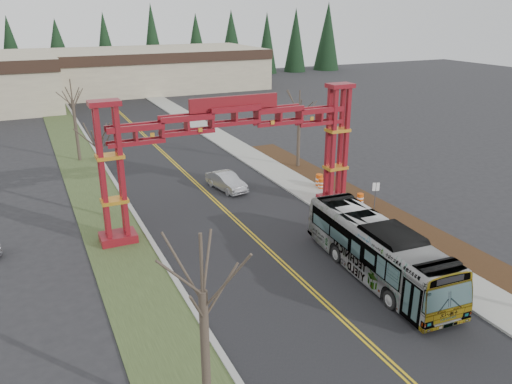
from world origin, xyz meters
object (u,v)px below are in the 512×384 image
retail_building_east (153,69)px  barrel_north (319,181)px  bare_tree_median_mid (98,141)px  silver_sedan (226,181)px  bare_tree_right_far (299,113)px  bare_tree_median_far (72,101)px  barrel_south (360,199)px  gateway_arch (235,136)px  transit_bus (378,250)px  barrel_mid (321,184)px  bare_tree_median_near (203,293)px  street_sign (376,191)px

retail_building_east → barrel_north: (-1.14, -58.50, -2.97)m
retail_building_east → barrel_north: 58.58m
bare_tree_median_mid → silver_sedan: bearing=9.0°
bare_tree_right_far → barrel_north: (-1.14, -5.53, -4.49)m
retail_building_east → bare_tree_median_far: (-18.00, -42.31, 2.26)m
bare_tree_median_mid → barrel_south: bearing=-18.4°
silver_sedan → bare_tree_median_mid: bearing=178.5°
gateway_arch → transit_bus: size_ratio=1.62×
bare_tree_median_far → barrel_mid: 24.26m
bare_tree_median_mid → bare_tree_median_far: bare_tree_median_far is taller
transit_bus → bare_tree_median_near: 14.06m
barrel_north → street_sign: bearing=-82.4°
silver_sedan → bare_tree_right_far: (8.25, 2.90, 4.33)m
bare_tree_median_far → bare_tree_right_far: bearing=-30.6°
silver_sedan → bare_tree_median_mid: size_ratio=0.57×
bare_tree_median_far → barrel_north: 23.95m
silver_sedan → barrel_south: (7.73, -7.37, -0.24)m
silver_sedan → barrel_south: size_ratio=4.65×
transit_bus → barrel_north: bearing=74.0°
transit_bus → street_sign: transit_bus is taller
transit_bus → bare_tree_median_near: bare_tree_median_near is taller
silver_sedan → retail_building_east: bearing=71.0°
bare_tree_median_mid → barrel_north: bearing=-3.7°
retail_building_east → bare_tree_median_mid: (-18.00, -57.42, 1.95)m
silver_sedan → transit_bus: bearing=-92.8°
gateway_arch → bare_tree_median_mid: (-8.00, 4.53, -0.52)m
street_sign → bare_tree_median_far: bearing=128.4°
gateway_arch → barrel_mid: bearing=18.1°
barrel_mid → transit_bus: bearing=-109.8°
bare_tree_right_far → barrel_north: size_ratio=6.49×
transit_bus → bare_tree_median_far: 32.46m
street_sign → barrel_south: size_ratio=2.39×
bare_tree_median_near → bare_tree_right_far: bare_tree_median_near is taller
bare_tree_median_mid → barrel_north: size_ratio=6.86×
gateway_arch → silver_sedan: gateway_arch is taller
gateway_arch → barrel_south: bearing=-7.7°
gateway_arch → barrel_south: gateway_arch is taller
bare_tree_median_mid → bare_tree_right_far: size_ratio=1.06×
bare_tree_median_mid → barrel_mid: (16.67, -1.70, -4.99)m
barrel_mid → barrel_north: (0.19, 0.62, 0.07)m
street_sign → retail_building_east: bearing=89.7°
retail_building_east → street_sign: 64.68m
bare_tree_median_near → barrel_mid: bare_tree_median_near is taller
transit_bus → barrel_mid: transit_bus is taller
street_sign → gateway_arch: bearing=164.4°
silver_sedan → barrel_mid: bearing=-35.7°
bare_tree_median_near → barrel_south: (17.47, 15.16, -5.08)m
bare_tree_right_far → barrel_north: 7.21m
gateway_arch → barrel_south: 11.04m
bare_tree_median_near → barrel_south: size_ratio=8.26×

